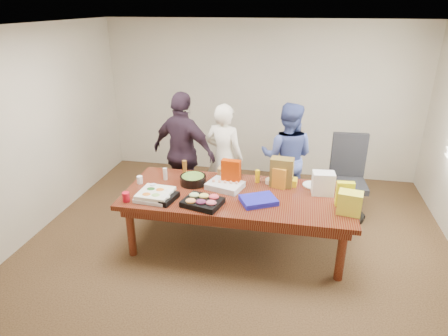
% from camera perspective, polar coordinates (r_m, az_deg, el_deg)
% --- Properties ---
extents(floor, '(5.50, 5.00, 0.02)m').
position_cam_1_polar(floor, '(5.23, 1.88, -11.23)').
color(floor, '#47301E').
rests_on(floor, ground).
extents(ceiling, '(5.50, 5.00, 0.02)m').
position_cam_1_polar(ceiling, '(4.33, 2.37, 20.07)').
color(ceiling, white).
rests_on(ceiling, wall_back).
extents(wall_back, '(5.50, 0.04, 2.70)m').
position_cam_1_polar(wall_back, '(6.99, 5.39, 9.81)').
color(wall_back, beige).
rests_on(wall_back, floor).
extents(wall_front, '(5.50, 0.04, 2.70)m').
position_cam_1_polar(wall_front, '(2.47, -7.58, -17.05)').
color(wall_front, beige).
rests_on(wall_front, floor).
extents(wall_left, '(0.04, 5.00, 2.70)m').
position_cam_1_polar(wall_left, '(5.69, -26.48, 4.43)').
color(wall_left, beige).
rests_on(wall_left, floor).
extents(conference_table, '(2.80, 1.20, 0.75)m').
position_cam_1_polar(conference_table, '(5.02, 1.93, -7.59)').
color(conference_table, '#4C1C0F').
rests_on(conference_table, floor).
extents(office_chair, '(0.64, 0.64, 1.18)m').
position_cam_1_polar(office_chair, '(5.83, 17.56, -1.86)').
color(office_chair, black).
rests_on(office_chair, floor).
extents(person_center, '(0.67, 0.53, 1.63)m').
position_cam_1_polar(person_center, '(5.78, 0.01, 1.53)').
color(person_center, white).
rests_on(person_center, floor).
extents(person_right, '(0.86, 0.70, 1.64)m').
position_cam_1_polar(person_right, '(5.86, 9.15, 1.57)').
color(person_right, '#45569E').
rests_on(person_right, floor).
extents(person_left, '(1.14, 0.76, 1.80)m').
position_cam_1_polar(person_left, '(5.76, -5.90, 2.21)').
color(person_left, '#2A1B26').
rests_on(person_left, floor).
extents(veggie_tray, '(0.48, 0.41, 0.06)m').
position_cam_1_polar(veggie_tray, '(4.77, -9.59, -4.12)').
color(veggie_tray, black).
rests_on(veggie_tray, conference_table).
extents(fruit_tray, '(0.51, 0.44, 0.07)m').
position_cam_1_polar(fruit_tray, '(4.58, -3.15, -5.01)').
color(fruit_tray, black).
rests_on(fruit_tray, conference_table).
extents(sheet_cake, '(0.50, 0.43, 0.07)m').
position_cam_1_polar(sheet_cake, '(4.97, 0.15, -2.56)').
color(sheet_cake, silver).
rests_on(sheet_cake, conference_table).
extents(salad_bowl, '(0.41, 0.41, 0.11)m').
position_cam_1_polar(salad_bowl, '(5.09, -4.53, -1.74)').
color(salad_bowl, black).
rests_on(salad_bowl, conference_table).
extents(chip_bag_blue, '(0.50, 0.45, 0.06)m').
position_cam_1_polar(chip_bag_blue, '(4.64, 5.06, -4.71)').
color(chip_bag_blue, '#1B1BA8').
rests_on(chip_bag_blue, conference_table).
extents(chip_bag_red, '(0.25, 0.12, 0.35)m').
position_cam_1_polar(chip_bag_red, '(4.98, 1.03, -0.74)').
color(chip_bag_red, '#AA2C00').
rests_on(chip_bag_red, conference_table).
extents(chip_bag_yellow, '(0.20, 0.09, 0.30)m').
position_cam_1_polar(chip_bag_yellow, '(4.71, 17.18, -3.63)').
color(chip_bag_yellow, yellow).
rests_on(chip_bag_yellow, conference_table).
extents(chip_bag_orange, '(0.19, 0.12, 0.27)m').
position_cam_1_polar(chip_bag_orange, '(4.98, 8.07, -1.49)').
color(chip_bag_orange, orange).
rests_on(chip_bag_orange, conference_table).
extents(mayo_jar, '(0.09, 0.09, 0.13)m').
position_cam_1_polar(mayo_jar, '(5.14, -0.01, -1.31)').
color(mayo_jar, white).
rests_on(mayo_jar, conference_table).
extents(mustard_bottle, '(0.08, 0.08, 0.17)m').
position_cam_1_polar(mustard_bottle, '(5.13, 4.90, -1.20)').
color(mustard_bottle, yellow).
rests_on(mustard_bottle, conference_table).
extents(dressing_bottle, '(0.06, 0.06, 0.19)m').
position_cam_1_polar(dressing_bottle, '(5.39, -5.76, 0.12)').
color(dressing_bottle, brown).
rests_on(dressing_bottle, conference_table).
extents(ranch_bottle, '(0.07, 0.07, 0.16)m').
position_cam_1_polar(ranch_bottle, '(5.25, -8.57, -0.86)').
color(ranch_bottle, silver).
rests_on(ranch_bottle, conference_table).
extents(banana_bunch, '(0.27, 0.17, 0.09)m').
position_cam_1_polar(banana_bunch, '(5.13, 9.14, -1.94)').
color(banana_bunch, yellow).
rests_on(banana_bunch, conference_table).
extents(bread_loaf, '(0.30, 0.13, 0.12)m').
position_cam_1_polar(bread_loaf, '(5.29, 0.78, -0.62)').
color(bread_loaf, '#9E753F').
rests_on(bread_loaf, conference_table).
extents(kraft_bag, '(0.30, 0.19, 0.38)m').
position_cam_1_polar(kraft_bag, '(5.03, 8.41, -0.61)').
color(kraft_bag, brown).
rests_on(kraft_bag, conference_table).
extents(red_cup, '(0.09, 0.09, 0.11)m').
position_cam_1_polar(red_cup, '(4.78, -14.09, -4.12)').
color(red_cup, red).
rests_on(red_cup, conference_table).
extents(clear_cup_a, '(0.09, 0.09, 0.10)m').
position_cam_1_polar(clear_cup_a, '(4.95, -10.27, -2.87)').
color(clear_cup_a, silver).
rests_on(clear_cup_a, conference_table).
extents(clear_cup_b, '(0.08, 0.08, 0.10)m').
position_cam_1_polar(clear_cup_b, '(5.21, -12.18, -1.70)').
color(clear_cup_b, white).
rests_on(clear_cup_b, conference_table).
extents(pizza_box_lower, '(0.41, 0.41, 0.04)m').
position_cam_1_polar(pizza_box_lower, '(4.80, -10.12, -4.10)').
color(pizza_box_lower, silver).
rests_on(pizza_box_lower, conference_table).
extents(pizza_box_upper, '(0.41, 0.41, 0.04)m').
position_cam_1_polar(pizza_box_upper, '(4.78, -9.98, -3.61)').
color(pizza_box_upper, white).
rests_on(pizza_box_upper, pizza_box_lower).
extents(plate_a, '(0.31, 0.31, 0.01)m').
position_cam_1_polar(plate_a, '(5.18, 12.77, -2.43)').
color(plate_a, white).
rests_on(plate_a, conference_table).
extents(plate_b, '(0.28, 0.28, 0.01)m').
position_cam_1_polar(plate_b, '(5.19, 13.09, -2.39)').
color(plate_b, white).
rests_on(plate_b, conference_table).
extents(dip_bowl_a, '(0.15, 0.15, 0.06)m').
position_cam_1_polar(dip_bowl_a, '(5.14, 6.79, -1.92)').
color(dip_bowl_a, beige).
rests_on(dip_bowl_a, conference_table).
extents(dip_bowl_b, '(0.18, 0.18, 0.06)m').
position_cam_1_polar(dip_bowl_b, '(5.25, -4.01, -1.22)').
color(dip_bowl_b, beige).
rests_on(dip_bowl_b, conference_table).
extents(grocery_bag_white, '(0.28, 0.21, 0.28)m').
position_cam_1_polar(grocery_bag_white, '(4.94, 14.24, -2.16)').
color(grocery_bag_white, white).
rests_on(grocery_bag_white, conference_table).
extents(grocery_bag_yellow, '(0.29, 0.22, 0.26)m').
position_cam_1_polar(grocery_bag_yellow, '(4.57, 17.88, -4.86)').
color(grocery_bag_yellow, yellow).
rests_on(grocery_bag_yellow, conference_table).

